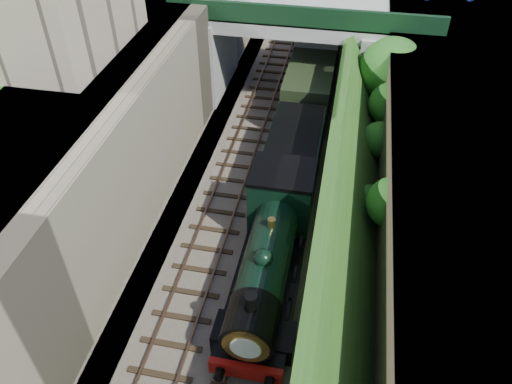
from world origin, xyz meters
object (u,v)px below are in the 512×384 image
locomotive (270,253)px  road_bridge (312,41)px  tree (393,71)px  tender (294,156)px

locomotive → road_bridge: bearing=90.9°
road_bridge → locomotive: size_ratio=1.56×
tree → locomotive: 13.37m
road_bridge → tree: road_bridge is taller
tender → tree: bearing=45.8°
locomotive → tender: size_ratio=1.70×
tree → locomotive: bearing=-111.1°
road_bridge → tender: bearing=-88.4°
tree → road_bridge: bearing=138.0°
tree → tender: bearing=-134.2°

